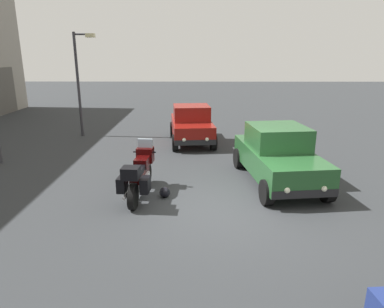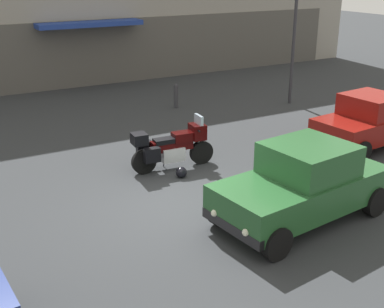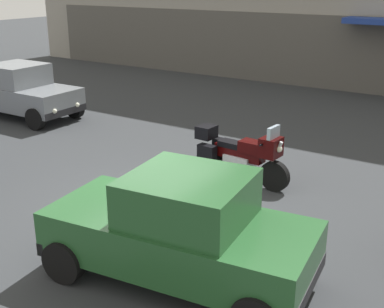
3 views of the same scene
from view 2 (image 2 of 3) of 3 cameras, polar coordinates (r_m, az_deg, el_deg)
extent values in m
plane|color=#2D3033|center=(11.09, -0.95, -5.97)|extent=(80.00, 80.00, 0.00)
cube|color=#514E48|center=(21.91, -16.72, 10.51)|extent=(29.90, 0.12, 2.80)
cube|color=navy|center=(21.83, -11.63, 14.37)|extent=(4.40, 1.10, 0.20)
cylinder|color=black|center=(13.28, 1.08, 0.20)|extent=(0.65, 0.19, 0.64)
cylinder|color=black|center=(12.70, -5.51, -0.89)|extent=(0.65, 0.19, 0.64)
cylinder|color=#B7B7BC|center=(13.13, 1.01, 1.94)|extent=(0.33, 0.09, 0.68)
cube|color=#B7B7BC|center=(12.92, -2.31, 0.05)|extent=(0.63, 0.44, 0.36)
cube|color=black|center=(12.83, -2.33, 1.05)|extent=(1.12, 0.36, 0.28)
cube|color=black|center=(12.88, -1.11, 2.00)|extent=(0.54, 0.38, 0.24)
cube|color=black|center=(12.72, -3.17, 1.52)|extent=(0.58, 0.34, 0.12)
cube|color=black|center=(13.03, 0.62, 2.59)|extent=(0.39, 0.46, 0.40)
cube|color=#8C9EAD|center=(12.96, 0.78, 3.87)|extent=(0.11, 0.40, 0.28)
sphere|color=#EAEACC|center=(13.10, 1.33, 2.69)|extent=(0.14, 0.14, 0.14)
cylinder|color=black|center=(12.97, 0.30, 2.96)|extent=(0.08, 0.62, 0.04)
cylinder|color=#B7B7BC|center=(12.93, -5.10, -0.56)|extent=(0.56, 0.13, 0.09)
cube|color=black|center=(12.89, -5.47, 0.68)|extent=(0.41, 0.23, 0.36)
cube|color=black|center=(12.39, -4.59, -0.12)|extent=(0.41, 0.23, 0.36)
cube|color=black|center=(12.45, -6.04, 1.73)|extent=(0.39, 0.42, 0.28)
cylinder|color=black|center=(13.12, -3.20, -0.90)|extent=(0.03, 0.13, 0.29)
sphere|color=black|center=(12.47, -1.23, -2.11)|extent=(0.28, 0.28, 0.28)
cube|color=black|center=(7.95, -20.65, -15.85)|extent=(0.25, 1.76, 0.20)
cube|color=maroon|center=(15.29, 19.56, 3.04)|extent=(3.54, 1.88, 0.64)
cube|color=maroon|center=(15.13, 19.84, 5.28)|extent=(1.53, 1.56, 0.60)
cube|color=#8C9EAD|center=(14.62, 18.33, 4.94)|extent=(0.19, 1.33, 0.51)
cube|color=black|center=(14.10, 15.45, 1.11)|extent=(0.27, 1.56, 0.20)
cylinder|color=black|center=(14.02, 18.76, 0.18)|extent=(0.66, 0.28, 0.64)
cylinder|color=black|center=(14.88, 14.27, 1.83)|extent=(0.66, 0.28, 0.64)
cylinder|color=black|center=(16.78, 19.97, 3.35)|extent=(0.66, 0.28, 0.64)
sphere|color=silver|center=(13.78, 16.71, 1.04)|extent=(0.14, 0.14, 0.14)
sphere|color=silver|center=(14.29, 14.07, 2.00)|extent=(0.14, 0.14, 0.14)
cube|color=#235128|center=(10.47, 12.36, -4.15)|extent=(3.97, 2.07, 0.68)
cube|color=#235128|center=(10.32, 13.20, -0.61)|extent=(1.77, 1.69, 0.64)
cube|color=#8C9EAD|center=(9.80, 10.28, -1.56)|extent=(0.22, 1.39, 0.54)
cube|color=#8C9EAD|center=(10.87, 15.83, 0.24)|extent=(0.22, 1.39, 0.51)
cube|color=black|center=(9.41, 4.53, -8.36)|extent=(0.31, 1.64, 0.20)
cube|color=black|center=(11.92, 18.29, -2.88)|extent=(0.31, 1.64, 0.20)
cylinder|color=black|center=(9.21, 9.62, -10.02)|extent=(0.66, 0.29, 0.64)
cylinder|color=black|center=(10.21, 3.41, -6.49)|extent=(0.66, 0.29, 0.64)
cylinder|color=black|center=(11.26, 20.18, -5.09)|extent=(0.66, 0.29, 0.64)
cylinder|color=black|center=(12.09, 14.17, -2.61)|extent=(0.66, 0.29, 0.64)
sphere|color=silver|center=(9.03, 6.17, -8.89)|extent=(0.14, 0.14, 0.14)
sphere|color=silver|center=(9.63, 2.58, -6.77)|extent=(0.14, 0.14, 0.14)
cylinder|color=#2D2D33|center=(19.25, 11.52, 12.19)|extent=(0.12, 0.12, 4.49)
cylinder|color=#333338|center=(18.60, -1.86, 6.55)|extent=(0.16, 0.16, 0.83)
sphere|color=#333338|center=(18.50, -1.87, 7.80)|extent=(0.16, 0.16, 0.16)
camera|label=1|loc=(9.95, -46.28, 6.26)|focal=32.31mm
camera|label=3|loc=(10.29, 51.42, 8.52)|focal=47.37mm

